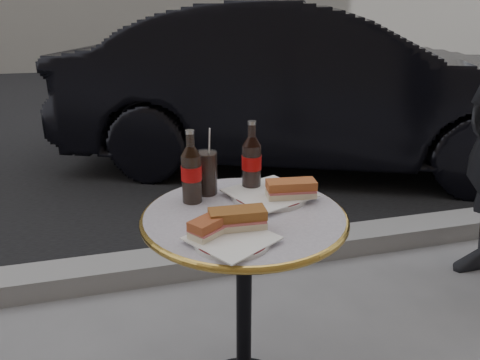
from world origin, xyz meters
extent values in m
cube|color=black|center=(0.00, 5.00, 0.00)|extent=(40.00, 8.00, 0.00)
cube|color=gray|center=(0.00, 0.90, 0.05)|extent=(40.00, 0.20, 0.12)
cylinder|color=silver|center=(-0.08, -0.17, 0.74)|extent=(0.26, 0.26, 0.01)
cylinder|color=silver|center=(0.11, 0.10, 0.74)|extent=(0.29, 0.29, 0.01)
cube|color=#A34C29|center=(-0.12, -0.13, 0.77)|extent=(0.15, 0.13, 0.05)
cube|color=brown|center=(-0.05, -0.12, 0.77)|extent=(0.16, 0.08, 0.05)
cube|color=#B1592D|center=(0.16, 0.05, 0.77)|extent=(0.16, 0.09, 0.05)
cylinder|color=black|center=(-0.08, 0.18, 0.80)|extent=(0.08, 0.08, 0.14)
imported|color=black|center=(1.23, 2.38, 0.67)|extent=(2.87, 4.28, 1.33)
camera|label=1|loc=(-0.34, -1.23, 1.32)|focal=35.00mm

